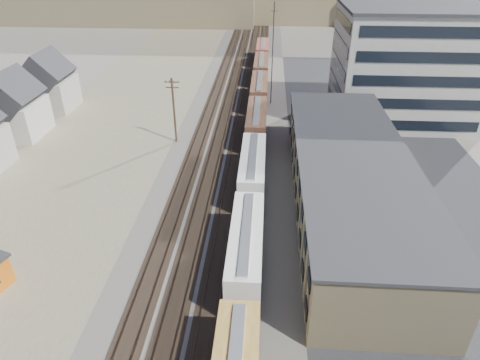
{
  "coord_description": "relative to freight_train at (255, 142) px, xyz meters",
  "views": [
    {
      "loc": [
        5.29,
        -17.52,
        28.05
      ],
      "look_at": [
        2.44,
        25.59,
        3.0
      ],
      "focal_mm": 32.0,
      "sensor_mm": 36.0,
      "label": 1
    }
  ],
  "objects": [
    {
      "name": "rail_tracks",
      "position": [
        -4.35,
        13.45,
        -2.68
      ],
      "size": [
        11.4,
        200.0,
        0.24
      ],
      "color": "black",
      "rests_on": "ground"
    },
    {
      "name": "utility_pole_north",
      "position": [
        -12.3,
        5.45,
        2.5
      ],
      "size": [
        2.2,
        0.32,
        10.0
      ],
      "color": "#382619",
      "rests_on": "ground"
    },
    {
      "name": "radio_mast",
      "position": [
        2.2,
        23.45,
        6.33
      ],
      "size": [
        1.2,
        0.16,
        18.0
      ],
      "color": "black",
      "rests_on": "ground"
    },
    {
      "name": "freight_train",
      "position": [
        0.0,
        0.0,
        0.0
      ],
      "size": [
        3.0,
        119.74,
        4.46
      ],
      "color": "black",
      "rests_on": "ground"
    },
    {
      "name": "warehouse",
      "position": [
        11.18,
        -11.55,
        0.86
      ],
      "size": [
        12.4,
        40.4,
        7.25
      ],
      "color": "tan",
      "rests_on": "ground"
    },
    {
      "name": "parked_car_far",
      "position": [
        30.2,
        11.79,
        -2.07
      ],
      "size": [
        2.76,
        4.57,
        1.45
      ],
      "primitive_type": "imported",
      "rotation": [
        0.0,
        0.0,
        -0.26
      ],
      "color": "silver",
      "rests_on": "ground"
    },
    {
      "name": "office_tower",
      "position": [
        24.15,
        18.41,
        6.47
      ],
      "size": [
        22.6,
        18.6,
        18.45
      ],
      "color": "#9E998E",
      "rests_on": "ground"
    },
    {
      "name": "asphalt_lot",
      "position": [
        18.2,
        -1.55,
        -2.77
      ],
      "size": [
        26.0,
        120.0,
        0.04
      ],
      "primitive_type": "cube",
      "color": "#232326",
      "rests_on": "ground"
    },
    {
      "name": "dirt_yard",
      "position": [
        -23.8,
        3.45,
        -2.78
      ],
      "size": [
        24.0,
        180.0,
        0.03
      ],
      "primitive_type": "cube",
      "color": "#6E644B",
      "rests_on": "ground"
    },
    {
      "name": "ballast_bed",
      "position": [
        -3.8,
        13.45,
        -2.76
      ],
      "size": [
        18.0,
        200.0,
        0.06
      ],
      "primitive_type": "cube",
      "color": "#4C4742",
      "rests_on": "ground"
    },
    {
      "name": "parked_car_blue",
      "position": [
        22.62,
        18.53,
        -2.1
      ],
      "size": [
        5.43,
        4.52,
        1.38
      ],
      "primitive_type": "imported",
      "rotation": [
        0.0,
        0.0,
        1.03
      ],
      "color": "navy",
      "rests_on": "ground"
    }
  ]
}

